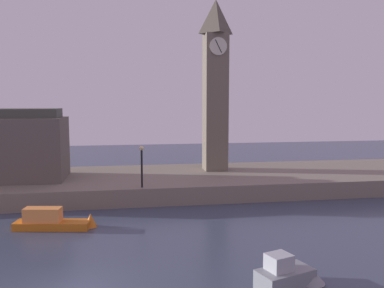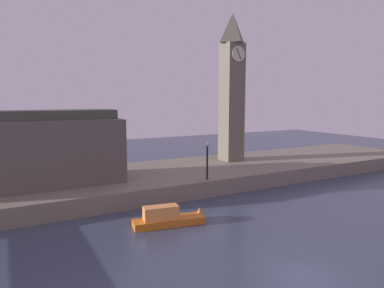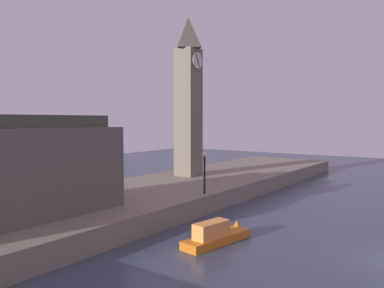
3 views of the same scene
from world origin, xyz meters
name	(u,v)px [view 1 (image 1 of 3)]	position (x,y,z in m)	size (l,w,h in m)	color
far_embankment	(104,184)	(0.00, 20.00, 0.75)	(70.00, 12.00, 1.50)	slate
clock_tower	(215,83)	(10.97, 21.88, 10.17)	(2.45, 2.49, 16.78)	#6B6051
streetlamp	(142,161)	(3.35, 14.67, 3.64)	(0.36, 0.36, 3.37)	black
boat_cruiser_grey	(290,275)	(9.44, -0.87, 0.56)	(3.51, 2.11, 1.60)	gray
boat_patrol_orange	(59,221)	(-2.35, 9.67, 0.47)	(5.71, 2.13, 1.79)	orange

